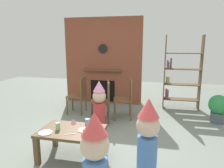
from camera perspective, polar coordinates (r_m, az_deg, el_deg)
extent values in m
plane|color=gray|center=(3.54, -3.93, -17.24)|extent=(12.00, 12.00, 0.00)
cube|color=brown|center=(5.79, -2.51, 6.54)|extent=(2.20, 0.18, 2.40)
cube|color=black|center=(5.83, -2.69, -1.91)|extent=(0.70, 0.02, 0.60)
cube|color=brown|center=(5.68, -2.85, 3.90)|extent=(1.10, 0.10, 0.04)
cylinder|color=black|center=(5.64, -2.64, 9.97)|extent=(0.24, 0.04, 0.24)
cube|color=brown|center=(5.43, 14.64, 3.20)|extent=(0.02, 0.28, 1.90)
cube|color=brown|center=(5.54, 23.78, 2.75)|extent=(0.02, 0.28, 1.90)
cube|color=brown|center=(5.61, 18.79, -4.11)|extent=(0.86, 0.28, 0.02)
cube|color=brown|center=(5.52, 19.05, -0.10)|extent=(0.86, 0.28, 0.02)
cube|color=brown|center=(5.45, 19.33, 4.02)|extent=(0.86, 0.28, 0.02)
cube|color=brown|center=(5.42, 19.61, 8.21)|extent=(0.86, 0.28, 0.02)
cube|color=#B23333|center=(5.54, 15.05, -2.64)|extent=(0.04, 0.20, 0.25)
cube|color=#3359A5|center=(5.54, 15.48, -2.74)|extent=(0.04, 0.20, 0.23)
cube|color=#3F8C4C|center=(5.46, 15.25, 1.10)|extent=(0.04, 0.20, 0.18)
cube|color=gold|center=(5.47, 15.81, 1.09)|extent=(0.04, 0.20, 0.19)
cube|color=#8C4C99|center=(5.41, 15.48, 5.39)|extent=(0.04, 0.20, 0.21)
cube|color=#D87F3F|center=(5.41, 15.88, 5.20)|extent=(0.02, 0.20, 0.17)
cube|color=#4C4C51|center=(5.41, 16.36, 5.63)|extent=(0.03, 0.20, 0.26)
cube|color=brown|center=(3.10, -11.37, -12.91)|extent=(0.93, 0.62, 0.04)
cube|color=brown|center=(3.18, -20.49, -17.30)|extent=(0.07, 0.07, 0.41)
cube|color=brown|center=(2.86, -5.15, -20.11)|extent=(0.07, 0.07, 0.41)
cube|color=brown|center=(3.58, -15.87, -13.63)|extent=(0.07, 0.07, 0.41)
cube|color=brown|center=(3.30, -2.34, -15.48)|extent=(0.07, 0.07, 0.41)
cylinder|color=#F2CC4C|center=(2.97, -3.90, -12.46)|extent=(0.07, 0.07, 0.09)
cylinder|color=#E5666B|center=(2.86, -7.64, -13.43)|extent=(0.07, 0.07, 0.10)
cylinder|color=#669EE0|center=(3.22, -6.97, -10.54)|extent=(0.08, 0.08, 0.09)
cylinder|color=#8CD18C|center=(3.12, -15.09, -11.46)|extent=(0.07, 0.07, 0.11)
cylinder|color=white|center=(3.04, -7.67, -12.79)|extent=(0.20, 0.20, 0.01)
cylinder|color=white|center=(3.08, -18.35, -12.96)|extent=(0.19, 0.19, 0.01)
cone|color=pink|center=(3.29, -10.87, -10.32)|extent=(0.10, 0.10, 0.08)
cube|color=silver|center=(2.95, -11.77, -13.74)|extent=(0.14, 0.08, 0.01)
sphere|color=beige|center=(2.08, -4.92, -16.93)|extent=(0.29, 0.29, 0.29)
cone|color=#EA4C4C|center=(1.98, -5.04, -11.13)|extent=(0.26, 0.26, 0.23)
cylinder|color=#4C7FC6|center=(2.75, 9.83, -19.73)|extent=(0.25, 0.25, 0.56)
sphere|color=beige|center=(2.55, 10.17, -11.47)|extent=(0.29, 0.29, 0.29)
cone|color=#EA4C4C|center=(2.47, 10.35, -6.60)|extent=(0.26, 0.26, 0.23)
cylinder|color=#D13838|center=(4.16, -3.57, -8.78)|extent=(0.23, 0.23, 0.52)
sphere|color=beige|center=(4.04, -3.64, -3.53)|extent=(0.27, 0.27, 0.27)
cone|color=pink|center=(3.99, -3.67, -0.63)|extent=(0.24, 0.24, 0.21)
cube|color=brown|center=(5.01, -10.05, -3.23)|extent=(0.42, 0.42, 0.02)
cube|color=brown|center=(4.90, -8.11, -0.69)|extent=(0.05, 0.40, 0.45)
cylinder|color=brown|center=(5.30, -11.14, -5.00)|extent=(0.04, 0.04, 0.43)
cylinder|color=brown|center=(4.98, -12.63, -6.14)|extent=(0.04, 0.04, 0.43)
cylinder|color=brown|center=(5.18, -7.40, -5.25)|extent=(0.04, 0.04, 0.43)
cylinder|color=brown|center=(4.85, -8.68, -6.44)|extent=(0.04, 0.04, 0.43)
cube|color=brown|center=(4.43, -3.44, -5.04)|extent=(0.50, 0.50, 0.02)
cube|color=brown|center=(4.37, -1.05, -2.05)|extent=(0.14, 0.39, 0.45)
cylinder|color=brown|center=(4.67, -5.65, -7.09)|extent=(0.04, 0.04, 0.43)
cylinder|color=brown|center=(4.33, -5.78, -8.61)|extent=(0.04, 0.04, 0.43)
cylinder|color=brown|center=(4.67, -1.20, -7.02)|extent=(0.04, 0.04, 0.43)
cylinder|color=brown|center=(4.33, -0.96, -8.53)|extent=(0.04, 0.04, 0.43)
cube|color=brown|center=(4.60, 3.01, -4.40)|extent=(0.46, 0.46, 0.02)
cube|color=brown|center=(4.55, 5.38, -1.56)|extent=(0.10, 0.40, 0.45)
cylinder|color=brown|center=(4.84, 0.81, -6.36)|extent=(0.04, 0.04, 0.43)
cylinder|color=brown|center=(4.50, 0.71, -7.76)|extent=(0.04, 0.04, 0.43)
cylinder|color=brown|center=(4.85, 5.09, -6.38)|extent=(0.04, 0.04, 0.43)
cylinder|color=brown|center=(4.50, 5.33, -7.79)|extent=(0.04, 0.04, 0.43)
cylinder|color=#4C5660|center=(5.00, 27.65, -8.36)|extent=(0.29, 0.29, 0.22)
sphere|color=#2F8D4A|center=(4.92, 27.96, -5.17)|extent=(0.42, 0.42, 0.42)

